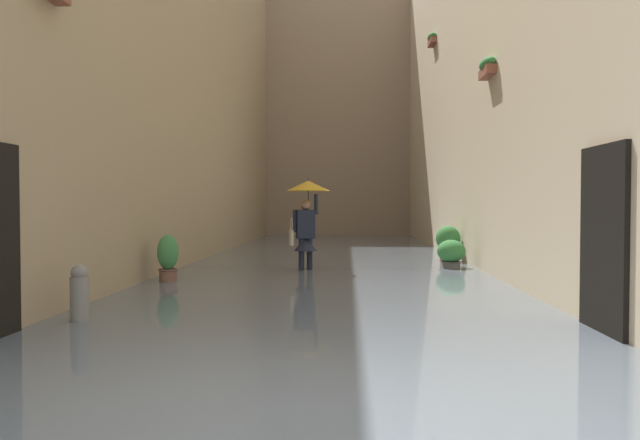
# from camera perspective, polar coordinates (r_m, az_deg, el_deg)

# --- Properties ---
(ground_plane) EXTENTS (60.00, 60.00, 0.00)m
(ground_plane) POSITION_cam_1_polar(r_m,az_deg,el_deg) (15.22, 1.04, -4.28)
(ground_plane) COLOR slate
(flood_water) EXTENTS (7.30, 28.69, 0.15)m
(flood_water) POSITION_cam_1_polar(r_m,az_deg,el_deg) (15.21, 1.04, -4.01)
(flood_water) COLOR slate
(flood_water) RESTS_ON ground_plane
(building_facade_left) EXTENTS (2.04, 26.69, 12.38)m
(building_facade_left) POSITION_cam_1_polar(r_m,az_deg,el_deg) (16.26, 16.62, 18.08)
(building_facade_left) COLOR beige
(building_facade_left) RESTS_ON ground_plane
(building_facade_right) EXTENTS (2.04, 26.69, 11.88)m
(building_facade_right) POSITION_cam_1_polar(r_m,az_deg,el_deg) (16.40, -14.29, 17.02)
(building_facade_right) COLOR tan
(building_facade_right) RESTS_ON ground_plane
(building_facade_far) EXTENTS (10.10, 1.80, 11.51)m
(building_facade_far) POSITION_cam_1_polar(r_m,az_deg,el_deg) (27.71, 1.76, 10.29)
(building_facade_far) COLOR gray
(building_facade_far) RESTS_ON ground_plane
(person_wading) EXTENTS (0.93, 0.93, 2.12)m
(person_wading) POSITION_cam_1_polar(r_m,az_deg,el_deg) (12.47, -1.31, 1.02)
(person_wading) COLOR #2D2319
(person_wading) RESTS_ON ground_plane
(potted_plant_mid_right) EXTENTS (0.38, 0.38, 1.00)m
(potted_plant_mid_right) POSITION_cam_1_polar(r_m,az_deg,el_deg) (10.97, -14.62, -3.79)
(potted_plant_mid_right) COLOR brown
(potted_plant_mid_right) RESTS_ON ground_plane
(potted_plant_near_left) EXTENTS (0.60, 0.60, 1.02)m
(potted_plant_near_left) POSITION_cam_1_polar(r_m,az_deg,el_deg) (14.78, 12.38, -2.21)
(potted_plant_near_left) COLOR brown
(potted_plant_near_left) RESTS_ON ground_plane
(potted_plant_mid_left) EXTENTS (0.62, 0.62, 0.76)m
(potted_plant_mid_left) POSITION_cam_1_polar(r_m,az_deg,el_deg) (13.26, 12.68, -3.28)
(potted_plant_mid_left) COLOR #66605B
(potted_plant_mid_left) RESTS_ON ground_plane
(mooring_bollard) EXTENTS (0.22, 0.22, 0.83)m
(mooring_bollard) POSITION_cam_1_polar(r_m,az_deg,el_deg) (7.65, -22.39, -7.10)
(mooring_bollard) COLOR gray
(mooring_bollard) RESTS_ON ground_plane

